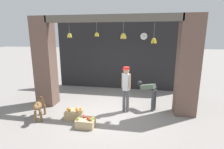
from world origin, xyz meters
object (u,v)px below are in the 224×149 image
object	(u,v)px
dog	(39,105)
fruit_crate_oranges	(74,114)
worker_stooping	(149,92)
shopkeeper	(126,86)
water_bottle	(69,111)
fruit_crate_apples	(86,122)
wall_clock	(144,36)

from	to	relation	value
dog	fruit_crate_oranges	size ratio (longest dim) A/B	1.90
worker_stooping	fruit_crate_oranges	size ratio (longest dim) A/B	1.94
shopkeeper	water_bottle	size ratio (longest dim) A/B	6.53
shopkeeper	fruit_crate_apples	bearing A→B (deg)	68.72
dog	worker_stooping	distance (m)	3.86
wall_clock	water_bottle	bearing A→B (deg)	-127.39
fruit_crate_apples	fruit_crate_oranges	bearing A→B (deg)	141.51
water_bottle	wall_clock	xyz separation A→B (m)	(2.51, 3.29, 2.55)
fruit_crate_oranges	wall_clock	xyz separation A→B (m)	(2.19, 3.58, 2.51)
fruit_crate_apples	dog	bearing A→B (deg)	172.18
worker_stooping	water_bottle	distance (m)	2.99
shopkeeper	dog	bearing A→B (deg)	39.94
water_bottle	shopkeeper	bearing A→B (deg)	16.19
worker_stooping	water_bottle	size ratio (longest dim) A/B	4.05
fruit_crate_apples	wall_clock	distance (m)	5.02
water_bottle	dog	bearing A→B (deg)	-147.69
shopkeeper	fruit_crate_oranges	bearing A→B (deg)	46.39
fruit_crate_apples	shopkeeper	bearing A→B (deg)	50.01
fruit_crate_oranges	shopkeeper	bearing A→B (deg)	27.68
fruit_crate_apples	water_bottle	distance (m)	1.14
fruit_crate_oranges	water_bottle	xyz separation A→B (m)	(-0.32, 0.29, -0.03)
dog	shopkeeper	bearing A→B (deg)	92.30
wall_clock	fruit_crate_oranges	bearing A→B (deg)	-121.47
dog	fruit_crate_apples	xyz separation A→B (m)	(1.66, -0.23, -0.34)
water_bottle	fruit_crate_oranges	bearing A→B (deg)	-42.03
worker_stooping	water_bottle	xyz separation A→B (m)	(-2.78, -0.94, -0.56)
shopkeeper	fruit_crate_oranges	size ratio (longest dim) A/B	3.13
wall_clock	shopkeeper	bearing A→B (deg)	-101.47
worker_stooping	shopkeeper	bearing A→B (deg)	147.22
dog	worker_stooping	bearing A→B (deg)	93.09
dog	shopkeeper	xyz separation A→B (m)	(2.75, 1.07, 0.50)
dog	worker_stooping	xyz separation A→B (m)	(3.57, 1.44, 0.20)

